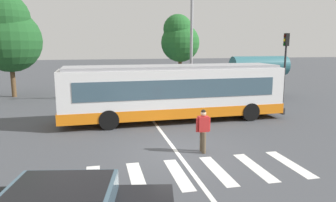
{
  "coord_description": "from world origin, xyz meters",
  "views": [
    {
      "loc": [
        -3.19,
        -11.63,
        4.19
      ],
      "look_at": [
        0.37,
        4.13,
        1.3
      ],
      "focal_mm": 33.95,
      "sensor_mm": 36.0,
      "label": 1
    }
  ],
  "objects_px": {
    "pedestrian_crossing_street": "(203,128)",
    "parked_car_blue": "(150,84)",
    "bus_stop_shelter": "(259,67)",
    "twin_arm_street_lamp": "(192,24)",
    "background_tree_right": "(179,39)",
    "city_transit_bus": "(174,92)",
    "parked_car_teal": "(120,85)",
    "background_tree_left": "(8,34)",
    "traffic_light_far_corner": "(285,57)",
    "parked_car_champagne": "(180,84)"
  },
  "relations": [
    {
      "from": "parked_car_blue",
      "to": "bus_stop_shelter",
      "type": "distance_m",
      "value": 9.34
    },
    {
      "from": "parked_car_champagne",
      "to": "twin_arm_street_lamp",
      "type": "xyz_separation_m",
      "value": [
        -0.59,
        -5.17,
        4.81
      ]
    },
    {
      "from": "parked_car_teal",
      "to": "parked_car_blue",
      "type": "bearing_deg",
      "value": 2.33
    },
    {
      "from": "bus_stop_shelter",
      "to": "parked_car_champagne",
      "type": "bearing_deg",
      "value": 149.03
    },
    {
      "from": "parked_car_teal",
      "to": "traffic_light_far_corner",
      "type": "bearing_deg",
      "value": -30.21
    },
    {
      "from": "city_transit_bus",
      "to": "parked_car_blue",
      "type": "xyz_separation_m",
      "value": [
        0.46,
        10.63,
        -0.82
      ]
    },
    {
      "from": "parked_car_champagne",
      "to": "traffic_light_far_corner",
      "type": "height_order",
      "value": "traffic_light_far_corner"
    },
    {
      "from": "parked_car_teal",
      "to": "background_tree_left",
      "type": "bearing_deg",
      "value": 179.94
    },
    {
      "from": "parked_car_blue",
      "to": "parked_car_teal",
      "type": "bearing_deg",
      "value": -177.67
    },
    {
      "from": "city_transit_bus",
      "to": "parked_car_blue",
      "type": "distance_m",
      "value": 10.67
    },
    {
      "from": "bus_stop_shelter",
      "to": "pedestrian_crossing_street",
      "type": "bearing_deg",
      "value": -126.34
    },
    {
      "from": "pedestrian_crossing_street",
      "to": "parked_car_champagne",
      "type": "height_order",
      "value": "pedestrian_crossing_street"
    },
    {
      "from": "background_tree_left",
      "to": "background_tree_right",
      "type": "xyz_separation_m",
      "value": [
        14.54,
        2.83,
        -0.25
      ]
    },
    {
      "from": "parked_car_champagne",
      "to": "bus_stop_shelter",
      "type": "xyz_separation_m",
      "value": [
        5.68,
        -3.41,
        1.65
      ]
    },
    {
      "from": "parked_car_champagne",
      "to": "background_tree_left",
      "type": "xyz_separation_m",
      "value": [
        -13.75,
        0.54,
        4.2
      ]
    },
    {
      "from": "pedestrian_crossing_street",
      "to": "parked_car_teal",
      "type": "distance_m",
      "value": 16.12
    },
    {
      "from": "pedestrian_crossing_street",
      "to": "background_tree_right",
      "type": "distance_m",
      "value": 19.61
    },
    {
      "from": "background_tree_left",
      "to": "background_tree_right",
      "type": "bearing_deg",
      "value": 11.02
    },
    {
      "from": "background_tree_left",
      "to": "parked_car_champagne",
      "type": "bearing_deg",
      "value": -2.23
    },
    {
      "from": "bus_stop_shelter",
      "to": "twin_arm_street_lamp",
      "type": "bearing_deg",
      "value": -164.25
    },
    {
      "from": "pedestrian_crossing_street",
      "to": "parked_car_blue",
      "type": "height_order",
      "value": "pedestrian_crossing_street"
    },
    {
      "from": "parked_car_blue",
      "to": "traffic_light_far_corner",
      "type": "relative_size",
      "value": 0.92
    },
    {
      "from": "parked_car_teal",
      "to": "twin_arm_street_lamp",
      "type": "bearing_deg",
      "value": -50.92
    },
    {
      "from": "parked_car_teal",
      "to": "background_tree_right",
      "type": "xyz_separation_m",
      "value": [
        6.01,
        2.84,
        3.95
      ]
    },
    {
      "from": "bus_stop_shelter",
      "to": "twin_arm_street_lamp",
      "type": "relative_size",
      "value": 0.51
    },
    {
      "from": "pedestrian_crossing_street",
      "to": "background_tree_left",
      "type": "height_order",
      "value": "background_tree_left"
    },
    {
      "from": "traffic_light_far_corner",
      "to": "background_tree_left",
      "type": "distance_m",
      "value": 21.12
    },
    {
      "from": "twin_arm_street_lamp",
      "to": "background_tree_left",
      "type": "bearing_deg",
      "value": 156.55
    },
    {
      "from": "background_tree_right",
      "to": "bus_stop_shelter",
      "type": "bearing_deg",
      "value": -54.23
    },
    {
      "from": "pedestrian_crossing_street",
      "to": "background_tree_right",
      "type": "bearing_deg",
      "value": 78.03
    },
    {
      "from": "parked_car_blue",
      "to": "twin_arm_street_lamp",
      "type": "xyz_separation_m",
      "value": [
        2.0,
        -5.81,
        4.81
      ]
    },
    {
      "from": "parked_car_champagne",
      "to": "pedestrian_crossing_street",
      "type": "bearing_deg",
      "value": -101.67
    },
    {
      "from": "city_transit_bus",
      "to": "twin_arm_street_lamp",
      "type": "relative_size",
      "value": 1.35
    },
    {
      "from": "pedestrian_crossing_street",
      "to": "bus_stop_shelter",
      "type": "height_order",
      "value": "bus_stop_shelter"
    },
    {
      "from": "parked_car_teal",
      "to": "parked_car_blue",
      "type": "relative_size",
      "value": 1.01
    },
    {
      "from": "traffic_light_far_corner",
      "to": "background_tree_right",
      "type": "distance_m",
      "value": 11.03
    },
    {
      "from": "twin_arm_street_lamp",
      "to": "background_tree_right",
      "type": "relative_size",
      "value": 1.3
    },
    {
      "from": "twin_arm_street_lamp",
      "to": "parked_car_teal",
      "type": "bearing_deg",
      "value": 129.08
    },
    {
      "from": "parked_car_teal",
      "to": "parked_car_champagne",
      "type": "xyz_separation_m",
      "value": [
        5.22,
        -0.53,
        0.0
      ]
    },
    {
      "from": "bus_stop_shelter",
      "to": "twin_arm_street_lamp",
      "type": "xyz_separation_m",
      "value": [
        -6.26,
        -1.77,
        3.16
      ]
    },
    {
      "from": "twin_arm_street_lamp",
      "to": "background_tree_right",
      "type": "xyz_separation_m",
      "value": [
        1.38,
        8.54,
        -0.87
      ]
    },
    {
      "from": "bus_stop_shelter",
      "to": "traffic_light_far_corner",
      "type": "bearing_deg",
      "value": -78.71
    },
    {
      "from": "city_transit_bus",
      "to": "background_tree_left",
      "type": "distance_m",
      "value": 15.39
    },
    {
      "from": "parked_car_champagne",
      "to": "background_tree_right",
      "type": "height_order",
      "value": "background_tree_right"
    },
    {
      "from": "city_transit_bus",
      "to": "pedestrian_crossing_street",
      "type": "bearing_deg",
      "value": -91.61
    },
    {
      "from": "background_tree_right",
      "to": "parked_car_blue",
      "type": "bearing_deg",
      "value": -141.05
    },
    {
      "from": "bus_stop_shelter",
      "to": "background_tree_right",
      "type": "xyz_separation_m",
      "value": [
        -4.88,
        6.77,
        2.29
      ]
    },
    {
      "from": "traffic_light_far_corner",
      "to": "twin_arm_street_lamp",
      "type": "height_order",
      "value": "twin_arm_street_lamp"
    },
    {
      "from": "background_tree_right",
      "to": "city_transit_bus",
      "type": "bearing_deg",
      "value": -106.03
    },
    {
      "from": "city_transit_bus",
      "to": "traffic_light_far_corner",
      "type": "distance_m",
      "value": 10.18
    }
  ]
}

